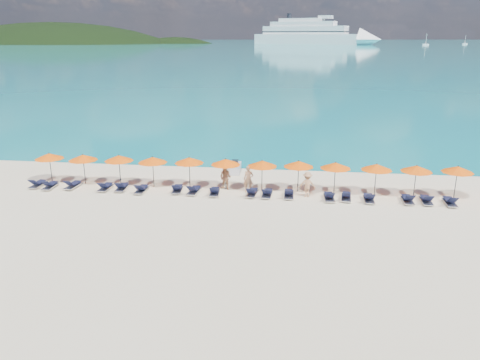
# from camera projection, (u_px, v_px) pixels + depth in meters

# --- Properties ---
(ground) EXTENTS (1400.00, 1400.00, 0.00)m
(ground) POSITION_uv_depth(u_px,v_px,m) (234.00, 213.00, 29.05)
(ground) COLOR beige
(sea) EXTENTS (1600.00, 1300.00, 0.01)m
(sea) POSITION_uv_depth(u_px,v_px,m) (298.00, 42.00, 654.32)
(sea) COLOR #1FA9B2
(sea) RESTS_ON ground
(headland_main) EXTENTS (374.00, 242.00, 126.50)m
(headland_main) POSITION_uv_depth(u_px,v_px,m) (56.00, 75.00, 587.29)
(headland_main) COLOR black
(headland_main) RESTS_ON ground
(headland_small) EXTENTS (162.00, 126.00, 85.50)m
(headland_small) POSITION_uv_depth(u_px,v_px,m) (176.00, 72.00, 587.67)
(headland_small) COLOR black
(headland_small) RESTS_ON ground
(cruise_ship) EXTENTS (143.00, 72.59, 40.16)m
(cruise_ship) POSITION_uv_depth(u_px,v_px,m) (317.00, 35.00, 523.34)
(cruise_ship) COLOR white
(cruise_ship) RESTS_ON ground
(sailboat_near) EXTENTS (6.27, 2.09, 11.49)m
(sailboat_near) POSITION_uv_depth(u_px,v_px,m) (426.00, 44.00, 469.42)
(sailboat_near) COLOR white
(sailboat_near) RESTS_ON ground
(sailboat_far) EXTENTS (5.40, 1.80, 9.91)m
(sailboat_far) POSITION_uv_depth(u_px,v_px,m) (465.00, 44.00, 515.62)
(sailboat_far) COLOR white
(sailboat_far) RESTS_ON ground
(jetski) EXTENTS (1.02, 2.44, 0.85)m
(jetski) POSITION_uv_depth(u_px,v_px,m) (235.00, 168.00, 37.59)
(jetski) COLOR silver
(jetski) RESTS_ON ground
(beachgoer_a) EXTENTS (0.70, 0.47, 1.89)m
(beachgoer_a) POSITION_uv_depth(u_px,v_px,m) (248.00, 179.00, 32.56)
(beachgoer_a) COLOR tan
(beachgoer_a) RESTS_ON ground
(beachgoer_b) EXTENTS (0.98, 0.74, 1.80)m
(beachgoer_b) POSITION_uv_depth(u_px,v_px,m) (225.00, 177.00, 33.15)
(beachgoer_b) COLOR tan
(beachgoer_b) RESTS_ON ground
(beachgoer_c) EXTENTS (1.16, 0.58, 1.75)m
(beachgoer_c) POSITION_uv_depth(u_px,v_px,m) (307.00, 184.00, 31.67)
(beachgoer_c) COLOR tan
(beachgoer_c) RESTS_ON ground
(umbrella_0) EXTENTS (2.10, 2.10, 2.28)m
(umbrella_0) POSITION_uv_depth(u_px,v_px,m) (49.00, 156.00, 34.47)
(umbrella_0) COLOR black
(umbrella_0) RESTS_ON ground
(umbrella_1) EXTENTS (2.10, 2.10, 2.28)m
(umbrella_1) POSITION_uv_depth(u_px,v_px,m) (83.00, 157.00, 34.07)
(umbrella_1) COLOR black
(umbrella_1) RESTS_ON ground
(umbrella_2) EXTENTS (2.10, 2.10, 2.28)m
(umbrella_2) POSITION_uv_depth(u_px,v_px,m) (119.00, 158.00, 33.89)
(umbrella_2) COLOR black
(umbrella_2) RESTS_ON ground
(umbrella_3) EXTENTS (2.10, 2.10, 2.28)m
(umbrella_3) POSITION_uv_depth(u_px,v_px,m) (153.00, 160.00, 33.43)
(umbrella_3) COLOR black
(umbrella_3) RESTS_ON ground
(umbrella_4) EXTENTS (2.10, 2.10, 2.28)m
(umbrella_4) POSITION_uv_depth(u_px,v_px,m) (189.00, 160.00, 33.32)
(umbrella_4) COLOR black
(umbrella_4) RESTS_ON ground
(umbrella_5) EXTENTS (2.10, 2.10, 2.28)m
(umbrella_5) POSITION_uv_depth(u_px,v_px,m) (226.00, 162.00, 32.90)
(umbrella_5) COLOR black
(umbrella_5) RESTS_ON ground
(umbrella_6) EXTENTS (2.10, 2.10, 2.28)m
(umbrella_6) POSITION_uv_depth(u_px,v_px,m) (262.00, 163.00, 32.48)
(umbrella_6) COLOR black
(umbrella_6) RESTS_ON ground
(umbrella_7) EXTENTS (2.10, 2.10, 2.28)m
(umbrella_7) POSITION_uv_depth(u_px,v_px,m) (299.00, 164.00, 32.40)
(umbrella_7) COLOR black
(umbrella_7) RESTS_ON ground
(umbrella_8) EXTENTS (2.10, 2.10, 2.28)m
(umbrella_8) POSITION_uv_depth(u_px,v_px,m) (336.00, 165.00, 32.00)
(umbrella_8) COLOR black
(umbrella_8) RESTS_ON ground
(umbrella_9) EXTENTS (2.10, 2.10, 2.28)m
(umbrella_9) POSITION_uv_depth(u_px,v_px,m) (377.00, 167.00, 31.61)
(umbrella_9) COLOR black
(umbrella_9) RESTS_ON ground
(umbrella_10) EXTENTS (2.10, 2.10, 2.28)m
(umbrella_10) POSITION_uv_depth(u_px,v_px,m) (417.00, 169.00, 31.25)
(umbrella_10) COLOR black
(umbrella_10) RESTS_ON ground
(umbrella_11) EXTENTS (2.10, 2.10, 2.28)m
(umbrella_11) POSITION_uv_depth(u_px,v_px,m) (458.00, 169.00, 31.08)
(umbrella_11) COLOR black
(umbrella_11) RESTS_ON ground
(lounger_0) EXTENTS (0.64, 1.71, 0.66)m
(lounger_0) POSITION_uv_depth(u_px,v_px,m) (38.00, 184.00, 33.90)
(lounger_0) COLOR silver
(lounger_0) RESTS_ON ground
(lounger_1) EXTENTS (0.72, 1.73, 0.66)m
(lounger_1) POSITION_uv_depth(u_px,v_px,m) (50.00, 185.00, 33.57)
(lounger_1) COLOR silver
(lounger_1) RESTS_ON ground
(lounger_2) EXTENTS (0.75, 1.74, 0.66)m
(lounger_2) POSITION_uv_depth(u_px,v_px,m) (73.00, 185.00, 33.66)
(lounger_2) COLOR silver
(lounger_2) RESTS_ON ground
(lounger_3) EXTENTS (0.64, 1.71, 0.66)m
(lounger_3) POSITION_uv_depth(u_px,v_px,m) (105.00, 187.00, 33.23)
(lounger_3) COLOR silver
(lounger_3) RESTS_ON ground
(lounger_4) EXTENTS (0.76, 1.75, 0.66)m
(lounger_4) POSITION_uv_depth(u_px,v_px,m) (122.00, 187.00, 33.19)
(lounger_4) COLOR silver
(lounger_4) RESTS_ON ground
(lounger_5) EXTENTS (0.62, 1.70, 0.66)m
(lounger_5) POSITION_uv_depth(u_px,v_px,m) (141.00, 189.00, 32.76)
(lounger_5) COLOR silver
(lounger_5) RESTS_ON ground
(lounger_6) EXTENTS (0.79, 1.75, 0.66)m
(lounger_6) POSITION_uv_depth(u_px,v_px,m) (177.00, 189.00, 32.78)
(lounger_6) COLOR silver
(lounger_6) RESTS_ON ground
(lounger_7) EXTENTS (0.77, 1.75, 0.66)m
(lounger_7) POSITION_uv_depth(u_px,v_px,m) (194.00, 190.00, 32.51)
(lounger_7) COLOR silver
(lounger_7) RESTS_ON ground
(lounger_8) EXTENTS (0.78, 1.75, 0.66)m
(lounger_8) POSITION_uv_depth(u_px,v_px,m) (215.00, 192.00, 32.22)
(lounger_8) COLOR silver
(lounger_8) RESTS_ON ground
(lounger_9) EXTENTS (0.78, 1.75, 0.66)m
(lounger_9) POSITION_uv_depth(u_px,v_px,m) (252.00, 192.00, 32.03)
(lounger_9) COLOR silver
(lounger_9) RESTS_ON ground
(lounger_10) EXTENTS (0.70, 1.73, 0.66)m
(lounger_10) POSITION_uv_depth(u_px,v_px,m) (267.00, 193.00, 31.89)
(lounger_10) COLOR silver
(lounger_10) RESTS_ON ground
(lounger_11) EXTENTS (0.65, 1.71, 0.66)m
(lounger_11) POSITION_uv_depth(u_px,v_px,m) (289.00, 194.00, 31.74)
(lounger_11) COLOR silver
(lounger_11) RESTS_ON ground
(lounger_12) EXTENTS (0.71, 1.73, 0.66)m
(lounger_12) POSITION_uv_depth(u_px,v_px,m) (329.00, 197.00, 31.22)
(lounger_12) COLOR silver
(lounger_12) RESTS_ON ground
(lounger_13) EXTENTS (0.78, 1.75, 0.66)m
(lounger_13) POSITION_uv_depth(u_px,v_px,m) (346.00, 196.00, 31.24)
(lounger_13) COLOR silver
(lounger_13) RESTS_ON ground
(lounger_14) EXTENTS (0.65, 1.71, 0.66)m
(lounger_14) POSITION_uv_depth(u_px,v_px,m) (369.00, 198.00, 30.91)
(lounger_14) COLOR silver
(lounger_14) RESTS_ON ground
(lounger_15) EXTENTS (0.64, 1.71, 0.66)m
(lounger_15) POSITION_uv_depth(u_px,v_px,m) (408.00, 199.00, 30.72)
(lounger_15) COLOR silver
(lounger_15) RESTS_ON ground
(lounger_16) EXTENTS (0.68, 1.72, 0.66)m
(lounger_16) POSITION_uv_depth(u_px,v_px,m) (426.00, 200.00, 30.61)
(lounger_16) COLOR silver
(lounger_16) RESTS_ON ground
(lounger_17) EXTENTS (0.66, 1.72, 0.66)m
(lounger_17) POSITION_uv_depth(u_px,v_px,m) (450.00, 201.00, 30.31)
(lounger_17) COLOR silver
(lounger_17) RESTS_ON ground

